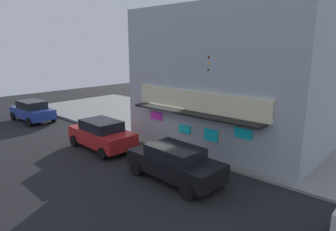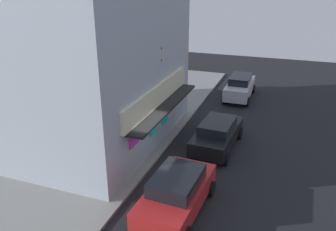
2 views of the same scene
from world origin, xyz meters
The scene contains 11 objects.
ground_plane centered at (0.00, 0.00, 0.00)m, with size 53.04×53.04×0.00m, color black.
sidewalk centered at (0.00, 5.10, 0.06)m, with size 35.36×10.21×0.12m, color gray.
corner_building centered at (2.04, 5.35, 3.95)m, with size 10.50×10.62×7.66m.
traffic_light centered at (2.65, 0.86, 3.57)m, with size 0.32×0.58×5.40m.
fire_hydrant centered at (4.17, 0.91, 0.47)m, with size 0.47×0.23×0.73m.
trash_can centered at (0.61, 2.21, 0.57)m, with size 0.59×0.59×0.89m, color #2D2D2D.
pedestrian centered at (6.50, 1.79, 1.13)m, with size 0.42×0.63×1.80m.
potted_plant_by_doorway centered at (-1.21, 2.18, 0.58)m, with size 0.53×0.53×0.84m.
parked_car_red centered at (-2.64, -2.14, 0.85)m, with size 4.35×2.27×1.64m.
parked_car_blue centered at (-12.01, -1.99, 0.82)m, with size 4.12×2.10×1.60m.
parked_car_black centered at (3.09, -2.43, 0.80)m, with size 4.47×2.22×1.52m.
Camera 1 is at (10.82, -11.33, 5.58)m, focal length 31.34 mm.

